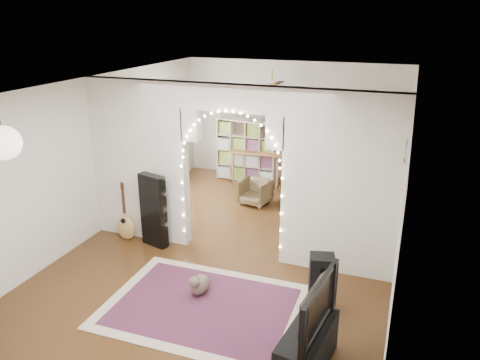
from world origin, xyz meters
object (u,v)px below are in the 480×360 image
(media_console, at_px, (307,349))
(bookcase, at_px, (247,150))
(acoustic_guitar, at_px, (125,219))
(dining_table, at_px, (259,152))
(floor_speaker, at_px, (321,284))
(dining_chair_right, at_px, (324,220))
(dining_chair_left, at_px, (255,192))

(media_console, relative_size, bookcase, 0.70)
(acoustic_guitar, bearing_deg, dining_table, 78.12)
(bookcase, bearing_deg, floor_speaker, -48.92)
(floor_speaker, height_order, media_console, floor_speaker)
(media_console, xyz_separation_m, bookcase, (-2.66, 5.57, 0.46))
(floor_speaker, relative_size, dining_chair_right, 1.30)
(bookcase, relative_size, dining_chair_right, 2.34)
(dining_chair_left, relative_size, dining_chair_right, 0.91)
(dining_table, bearing_deg, acoustic_guitar, -110.16)
(bookcase, xyz_separation_m, dining_chair_right, (2.21, -2.22, -0.44))
(media_console, height_order, dining_chair_left, dining_chair_left)
(floor_speaker, bearing_deg, dining_table, 102.28)
(dining_chair_left, bearing_deg, dining_chair_right, -20.04)
(floor_speaker, distance_m, bookcase, 5.16)
(dining_table, bearing_deg, floor_speaker, -65.20)
(floor_speaker, distance_m, media_console, 1.12)
(acoustic_guitar, relative_size, dining_chair_right, 1.44)
(media_console, relative_size, dining_table, 0.81)
(dining_chair_right, bearing_deg, bookcase, 140.24)
(media_console, height_order, dining_chair_right, dining_chair_right)
(dining_table, xyz_separation_m, dining_chair_left, (0.38, -1.39, -0.43))
(floor_speaker, distance_m, dining_chair_right, 2.27)
(floor_speaker, relative_size, dining_table, 0.64)
(dining_chair_right, bearing_deg, media_console, -76.84)
(dining_table, bearing_deg, dining_chair_left, -77.18)
(floor_speaker, relative_size, dining_chair_left, 1.42)
(acoustic_guitar, distance_m, bookcase, 3.72)
(acoustic_guitar, bearing_deg, bookcase, 81.62)
(media_console, distance_m, dining_table, 6.15)
(bookcase, distance_m, dining_chair_left, 1.53)
(acoustic_guitar, height_order, bookcase, bookcase)
(acoustic_guitar, height_order, dining_chair_right, acoustic_guitar)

